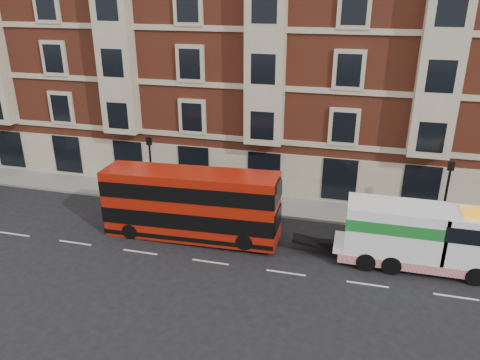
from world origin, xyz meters
name	(u,v)px	position (x,y,z in m)	size (l,w,h in m)	color
ground	(210,262)	(0.00, 0.00, 0.00)	(120.00, 120.00, 0.00)	black
sidewalk	(245,202)	(0.00, 7.50, 0.07)	(90.00, 3.00, 0.15)	slate
victorian_terrace	(277,36)	(0.50, 15.00, 10.07)	(45.00, 12.00, 20.40)	brown
lamp_post_west	(151,164)	(-6.00, 6.20, 2.68)	(0.35, 0.15, 4.35)	black
lamp_post_east	(446,192)	(12.00, 6.20, 2.68)	(0.35, 0.15, 4.35)	black
double_decker_bus	(191,204)	(-1.84, 2.29, 2.13)	(9.94, 2.28, 4.02)	#AB1909
tow_truck	(417,236)	(10.21, 2.29, 1.76)	(7.95, 2.35, 3.31)	white
pedestrian	(164,180)	(-5.86, 7.81, 0.99)	(0.61, 0.40, 1.67)	#1A2134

